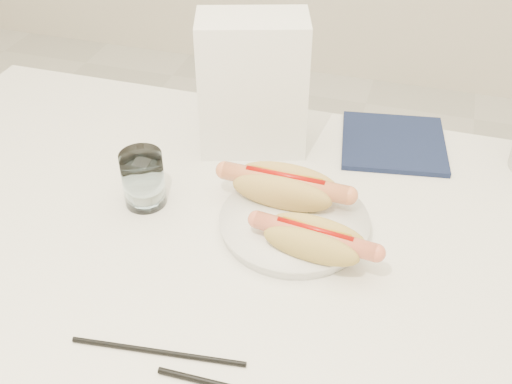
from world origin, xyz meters
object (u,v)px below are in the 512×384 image
(water_glass, at_px, (143,179))
(plate, at_px, (294,224))
(table, at_px, (226,281))
(hotdog_right, at_px, (314,240))
(napkin_box, at_px, (253,85))
(hotdog_left, at_px, (285,187))

(water_glass, bearing_deg, plate, 1.04)
(table, height_order, plate, plate)
(hotdog_right, height_order, napkin_box, napkin_box)
(plate, xyz_separation_m, hotdog_right, (0.04, -0.05, 0.03))
(table, relative_size, napkin_box, 5.33)
(napkin_box, bearing_deg, hotdog_right, -74.57)
(table, xyz_separation_m, water_glass, (-0.15, 0.07, 0.10))
(table, bearing_deg, water_glass, 155.48)
(hotdog_left, xyz_separation_m, water_glass, (-0.20, -0.04, 0.00))
(hotdog_left, bearing_deg, hotdog_right, -53.66)
(hotdog_right, xyz_separation_m, water_glass, (-0.27, 0.05, 0.01))
(hotdog_right, height_order, water_glass, water_glass)
(hotdog_left, distance_m, napkin_box, 0.19)
(table, relative_size, hotdog_left, 6.49)
(table, distance_m, napkin_box, 0.31)
(plate, bearing_deg, napkin_box, 122.07)
(table, distance_m, water_glass, 0.19)
(hotdog_left, bearing_deg, table, -114.28)
(plate, distance_m, napkin_box, 0.25)
(table, distance_m, hotdog_right, 0.15)
(table, bearing_deg, napkin_box, 98.41)
(plate, bearing_deg, water_glass, -178.96)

